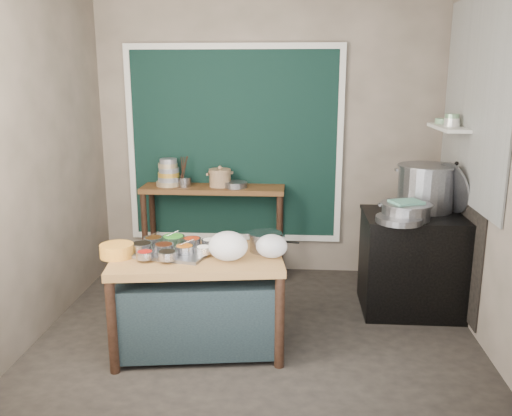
# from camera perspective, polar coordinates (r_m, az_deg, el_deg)

# --- Properties ---
(floor) EXTENTS (3.50, 3.00, 0.02)m
(floor) POSITION_cam_1_polar(r_m,az_deg,el_deg) (4.57, 0.22, -12.99)
(floor) COLOR #2E2823
(floor) RESTS_ON ground
(back_wall) EXTENTS (3.50, 0.02, 2.80)m
(back_wall) POSITION_cam_1_polar(r_m,az_deg,el_deg) (5.62, 1.31, 7.16)
(back_wall) COLOR gray
(back_wall) RESTS_ON floor
(left_wall) EXTENTS (0.02, 3.00, 2.80)m
(left_wall) POSITION_cam_1_polar(r_m,az_deg,el_deg) (4.60, -22.28, 4.63)
(left_wall) COLOR gray
(left_wall) RESTS_ON floor
(right_wall) EXTENTS (0.02, 3.00, 2.80)m
(right_wall) POSITION_cam_1_polar(r_m,az_deg,el_deg) (4.38, 23.94, 4.06)
(right_wall) COLOR gray
(right_wall) RESTS_ON floor
(curtain_panel) EXTENTS (2.10, 0.02, 1.90)m
(curtain_panel) POSITION_cam_1_polar(r_m,az_deg,el_deg) (5.62, -2.31, 6.64)
(curtain_panel) COLOR black
(curtain_panel) RESTS_ON back_wall
(curtain_frame) EXTENTS (2.22, 0.03, 2.02)m
(curtain_frame) POSITION_cam_1_polar(r_m,az_deg,el_deg) (5.61, -2.32, 6.62)
(curtain_frame) COLOR beige
(curtain_frame) RESTS_ON back_wall
(tile_panel) EXTENTS (0.02, 1.70, 1.70)m
(tile_panel) POSITION_cam_1_polar(r_m,az_deg,el_deg) (4.85, 22.02, 10.45)
(tile_panel) COLOR #B2B2AA
(tile_panel) RESTS_ON right_wall
(soot_patch) EXTENTS (0.01, 1.30, 1.30)m
(soot_patch) POSITION_cam_1_polar(r_m,az_deg,el_deg) (5.12, 20.59, -2.39)
(soot_patch) COLOR black
(soot_patch) RESTS_ON right_wall
(wall_shelf) EXTENTS (0.22, 0.70, 0.03)m
(wall_shelf) POSITION_cam_1_polar(r_m,az_deg,el_deg) (5.12, 19.64, 7.96)
(wall_shelf) COLOR beige
(wall_shelf) RESTS_ON right_wall
(prep_table) EXTENTS (1.34, 0.89, 0.75)m
(prep_table) POSITION_cam_1_polar(r_m,az_deg,el_deg) (4.19, -6.10, -9.88)
(prep_table) COLOR olive
(prep_table) RESTS_ON floor
(back_counter) EXTENTS (1.45, 0.40, 0.95)m
(back_counter) POSITION_cam_1_polar(r_m,az_deg,el_deg) (5.64, -4.46, -2.46)
(back_counter) COLOR #583919
(back_counter) RESTS_ON floor
(stove_block) EXTENTS (0.90, 0.68, 0.85)m
(stove_block) POSITION_cam_1_polar(r_m,az_deg,el_deg) (5.01, 16.34, -5.70)
(stove_block) COLOR black
(stove_block) RESTS_ON floor
(stove_top) EXTENTS (0.92, 0.69, 0.03)m
(stove_top) POSITION_cam_1_polar(r_m,az_deg,el_deg) (4.89, 16.69, -0.83)
(stove_top) COLOR black
(stove_top) RESTS_ON stove_block
(condiment_tray) EXTENTS (0.60, 0.49, 0.02)m
(condiment_tray) POSITION_cam_1_polar(r_m,az_deg,el_deg) (4.11, -8.70, -4.64)
(condiment_tray) COLOR gray
(condiment_tray) RESTS_ON prep_table
(condiment_bowls) EXTENTS (0.63, 0.49, 0.07)m
(condiment_bowls) POSITION_cam_1_polar(r_m,az_deg,el_deg) (4.12, -8.97, -3.98)
(condiment_bowls) COLOR gray
(condiment_bowls) RESTS_ON condiment_tray
(yellow_basin) EXTENTS (0.28, 0.28, 0.10)m
(yellow_basin) POSITION_cam_1_polar(r_m,az_deg,el_deg) (4.12, -14.43, -4.35)
(yellow_basin) COLOR orange
(yellow_basin) RESTS_ON prep_table
(saucepan) EXTENTS (0.31, 0.31, 0.14)m
(saucepan) POSITION_cam_1_polar(r_m,az_deg,el_deg) (4.12, 1.00, -3.58)
(saucepan) COLOR gray
(saucepan) RESTS_ON prep_table
(plastic_bag_a) EXTENTS (0.36, 0.34, 0.21)m
(plastic_bag_a) POSITION_cam_1_polar(r_m,az_deg,el_deg) (3.91, -2.95, -4.02)
(plastic_bag_a) COLOR white
(plastic_bag_a) RESTS_ON prep_table
(plastic_bag_b) EXTENTS (0.25, 0.22, 0.17)m
(plastic_bag_b) POSITION_cam_1_polar(r_m,az_deg,el_deg) (3.97, 1.66, -4.03)
(plastic_bag_b) COLOR white
(plastic_bag_b) RESTS_ON prep_table
(bowl_stack) EXTENTS (0.25, 0.25, 0.28)m
(bowl_stack) POSITION_cam_1_polar(r_m,az_deg,el_deg) (5.60, -9.16, 3.57)
(bowl_stack) COLOR tan
(bowl_stack) RESTS_ON back_counter
(utensil_cup) EXTENTS (0.20, 0.20, 0.10)m
(utensil_cup) POSITION_cam_1_polar(r_m,az_deg,el_deg) (5.55, -7.59, 2.75)
(utensil_cup) COLOR gray
(utensil_cup) RESTS_ON back_counter
(ceramic_crock) EXTENTS (0.31, 0.31, 0.16)m
(ceramic_crock) POSITION_cam_1_polar(r_m,az_deg,el_deg) (5.50, -3.81, 3.08)
(ceramic_crock) COLOR #8B6B4C
(ceramic_crock) RESTS_ON back_counter
(wide_bowl) EXTENTS (0.27, 0.27, 0.06)m
(wide_bowl) POSITION_cam_1_polar(r_m,az_deg,el_deg) (5.45, -2.14, 2.46)
(wide_bowl) COLOR gray
(wide_bowl) RESTS_ON back_counter
(stock_pot) EXTENTS (0.66, 0.66, 0.41)m
(stock_pot) POSITION_cam_1_polar(r_m,az_deg,el_deg) (5.02, 17.42, 2.06)
(stock_pot) COLOR gray
(stock_pot) RESTS_ON stove_top
(pot_lid) EXTENTS (0.27, 0.47, 0.45)m
(pot_lid) POSITION_cam_1_polar(r_m,az_deg,el_deg) (5.00, 19.94, 2.03)
(pot_lid) COLOR gray
(pot_lid) RESTS_ON stove_top
(steamer) EXTENTS (0.46, 0.46, 0.14)m
(steamer) POSITION_cam_1_polar(r_m,az_deg,el_deg) (4.68, 15.50, -0.32)
(steamer) COLOR gray
(steamer) RESTS_ON stove_top
(green_cloth) EXTENTS (0.30, 0.27, 0.02)m
(green_cloth) POSITION_cam_1_polar(r_m,az_deg,el_deg) (4.66, 15.56, 0.62)
(green_cloth) COLOR slate
(green_cloth) RESTS_ON steamer
(shallow_pan) EXTENTS (0.45, 0.45, 0.05)m
(shallow_pan) POSITION_cam_1_polar(r_m,az_deg,el_deg) (4.57, 14.85, -1.18)
(shallow_pan) COLOR gray
(shallow_pan) RESTS_ON stove_top
(shelf_bowl_stack) EXTENTS (0.14, 0.14, 0.11)m
(shelf_bowl_stack) POSITION_cam_1_polar(r_m,az_deg,el_deg) (5.05, 19.89, 8.63)
(shelf_bowl_stack) COLOR silver
(shelf_bowl_stack) RESTS_ON wall_shelf
(shelf_bowl_green) EXTENTS (0.17, 0.17, 0.05)m
(shelf_bowl_green) POSITION_cam_1_polar(r_m,az_deg,el_deg) (5.33, 19.05, 8.64)
(shelf_bowl_green) COLOR gray
(shelf_bowl_green) RESTS_ON wall_shelf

